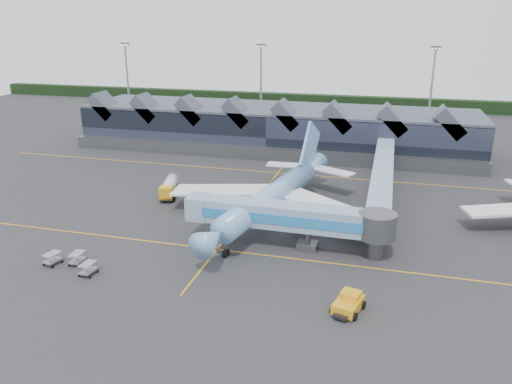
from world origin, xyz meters
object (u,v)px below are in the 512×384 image
(pushback_tug, at_px, (348,303))
(jet_bridge, at_px, (299,219))
(main_airliner, at_px, (274,195))
(fuel_truck, at_px, (170,186))

(pushback_tug, bearing_deg, jet_bridge, 135.41)
(main_airliner, distance_m, fuel_truck, 20.50)
(jet_bridge, xyz_separation_m, fuel_truck, (-25.17, 14.98, -2.56))
(jet_bridge, xyz_separation_m, pushback_tug, (7.74, -13.42, -3.34))
(fuel_truck, bearing_deg, pushback_tug, -55.65)
(main_airliner, xyz_separation_m, jet_bridge, (5.53, -9.51, 0.44))
(fuel_truck, relative_size, pushback_tug, 1.86)
(fuel_truck, bearing_deg, jet_bridge, -45.62)
(jet_bridge, distance_m, pushback_tug, 15.85)
(pushback_tug, bearing_deg, main_airliner, 135.50)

